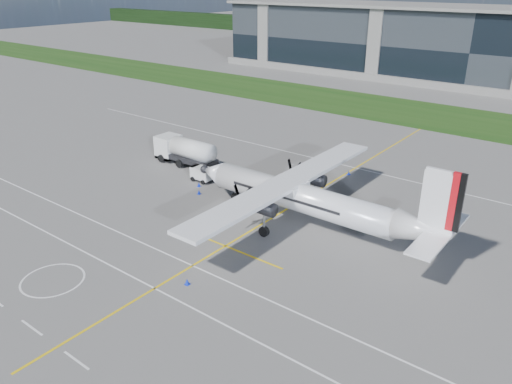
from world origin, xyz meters
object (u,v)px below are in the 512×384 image
(fuel_tanker_truck, at_px, (182,150))
(safety_cone_portwing, at_px, (187,282))
(safety_cone_fwd, at_px, (199,184))
(safety_cone_stbdwing, at_px, (349,173))
(baggage_tug, at_px, (202,174))
(ground_crew_person, at_px, (206,172))
(safety_cone_nose_port, at_px, (199,192))
(turboprop_aircraft, at_px, (310,184))

(fuel_tanker_truck, xyz_separation_m, safety_cone_portwing, (19.25, -18.52, -1.43))
(safety_cone_portwing, relative_size, safety_cone_fwd, 1.00)
(safety_cone_stbdwing, bearing_deg, fuel_tanker_truck, -153.19)
(fuel_tanker_truck, distance_m, baggage_tug, 6.55)
(ground_crew_person, relative_size, safety_cone_stbdwing, 3.63)
(safety_cone_nose_port, distance_m, safety_cone_portwing, 16.95)
(safety_cone_fwd, bearing_deg, fuel_tanker_truck, 148.45)
(safety_cone_stbdwing, bearing_deg, safety_cone_nose_port, -123.76)
(safety_cone_portwing, xyz_separation_m, safety_cone_fwd, (-12.50, 14.37, 0.00))
(turboprop_aircraft, relative_size, baggage_tug, 10.29)
(ground_crew_person, bearing_deg, turboprop_aircraft, -77.20)
(fuel_tanker_truck, bearing_deg, baggage_tug, -24.71)
(baggage_tug, distance_m, safety_cone_fwd, 1.75)
(safety_cone_stbdwing, bearing_deg, baggage_tug, -135.79)
(safety_cone_fwd, bearing_deg, safety_cone_nose_port, -46.14)
(baggage_tug, bearing_deg, safety_cone_fwd, -59.29)
(safety_cone_nose_port, relative_size, safety_cone_portwing, 1.00)
(ground_crew_person, bearing_deg, safety_cone_nose_port, -124.21)
(safety_cone_portwing, distance_m, safety_cone_fwd, 19.05)
(ground_crew_person, relative_size, safety_cone_portwing, 3.63)
(baggage_tug, relative_size, safety_cone_stbdwing, 5.31)
(safety_cone_nose_port, xyz_separation_m, safety_cone_fwd, (-1.45, 1.51, 0.00))
(baggage_tug, bearing_deg, safety_cone_portwing, -49.82)
(safety_cone_stbdwing, bearing_deg, ground_crew_person, -137.46)
(fuel_tanker_truck, relative_size, baggage_tug, 3.37)
(safety_cone_stbdwing, xyz_separation_m, safety_cone_fwd, (-11.34, -13.29, 0.00))
(safety_cone_stbdwing, bearing_deg, turboprop_aircraft, -77.32)
(safety_cone_nose_port, height_order, safety_cone_portwing, same)
(safety_cone_portwing, bearing_deg, fuel_tanker_truck, 136.10)
(safety_cone_nose_port, height_order, safety_cone_stbdwing, same)
(turboprop_aircraft, height_order, ground_crew_person, turboprop_aircraft)
(safety_cone_fwd, bearing_deg, turboprop_aircraft, -2.22)
(baggage_tug, distance_m, safety_cone_nose_port, 3.77)
(baggage_tug, distance_m, safety_cone_portwing, 20.69)
(fuel_tanker_truck, relative_size, safety_cone_fwd, 17.89)
(turboprop_aircraft, distance_m, ground_crew_person, 15.90)
(turboprop_aircraft, bearing_deg, safety_cone_stbdwing, 102.68)
(baggage_tug, distance_m, ground_crew_person, 0.64)
(safety_cone_portwing, bearing_deg, safety_cone_stbdwing, 92.39)
(baggage_tug, xyz_separation_m, safety_cone_portwing, (13.35, -15.80, -0.55))
(safety_cone_nose_port, distance_m, safety_cone_fwd, 2.10)
(turboprop_aircraft, height_order, fuel_tanker_truck, turboprop_aircraft)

